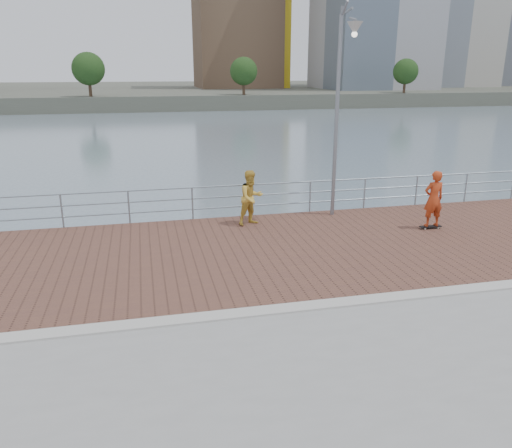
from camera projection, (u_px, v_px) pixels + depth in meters
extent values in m
plane|color=slate|center=(276.00, 392.00, 11.03)|extent=(400.00, 400.00, 0.00)
cube|color=brown|center=(243.00, 252.00, 13.78)|extent=(40.00, 6.80, 0.02)
cube|color=#B7B5AD|center=(277.00, 310.00, 10.43)|extent=(40.00, 0.40, 0.06)
cube|color=#4C5142|center=(149.00, 92.00, 124.62)|extent=(320.00, 95.00, 2.50)
cylinder|color=#8C9EA8|center=(62.00, 211.00, 15.69)|extent=(0.06, 0.06, 1.10)
cylinder|color=#8C9EA8|center=(129.00, 207.00, 16.13)|extent=(0.06, 0.06, 1.10)
cylinder|color=#8C9EA8|center=(192.00, 204.00, 16.56)|extent=(0.06, 0.06, 1.10)
cylinder|color=#8C9EA8|center=(253.00, 200.00, 17.00)|extent=(0.06, 0.06, 1.10)
cylinder|color=#8C9EA8|center=(310.00, 197.00, 17.44)|extent=(0.06, 0.06, 1.10)
cylinder|color=#8C9EA8|center=(364.00, 194.00, 17.87)|extent=(0.06, 0.06, 1.10)
cylinder|color=#8C9EA8|center=(416.00, 191.00, 18.31)|extent=(0.06, 0.06, 1.10)
cylinder|color=#8C9EA8|center=(466.00, 188.00, 18.75)|extent=(0.06, 0.06, 1.10)
cylinder|color=#8C9EA8|center=(223.00, 186.00, 16.62)|extent=(39.00, 0.05, 0.05)
cylinder|color=#8C9EA8|center=(223.00, 197.00, 16.73)|extent=(39.00, 0.05, 0.05)
cylinder|color=#8C9EA8|center=(223.00, 207.00, 16.84)|extent=(39.00, 0.05, 0.05)
cylinder|color=gray|center=(336.00, 120.00, 16.31)|extent=(0.13, 0.13, 6.44)
cylinder|color=gray|center=(348.00, 12.00, 14.85)|extent=(0.08, 1.07, 0.08)
cone|color=#B2B2AD|center=(355.00, 18.00, 14.41)|extent=(0.47, 0.47, 0.38)
cube|color=black|center=(431.00, 226.00, 15.72)|extent=(0.71, 0.19, 0.03)
cylinder|color=beige|center=(425.00, 229.00, 15.63)|extent=(0.05, 0.04, 0.05)
cylinder|color=beige|center=(438.00, 228.00, 15.72)|extent=(0.05, 0.04, 0.05)
cylinder|color=beige|center=(423.00, 227.00, 15.75)|extent=(0.05, 0.04, 0.05)
cylinder|color=beige|center=(436.00, 227.00, 15.84)|extent=(0.05, 0.04, 0.05)
imported|color=#BB3B18|center=(434.00, 199.00, 15.45)|extent=(0.65, 0.43, 1.76)
imported|color=gold|center=(251.00, 198.00, 15.91)|extent=(1.05, 0.95, 1.77)
cube|color=brown|center=(236.00, 15.00, 112.14)|extent=(18.00, 18.00, 31.65)
cylinder|color=#473323|center=(90.00, 84.00, 79.20)|extent=(0.50, 0.50, 3.98)
sphere|color=#193814|center=(88.00, 69.00, 78.52)|extent=(5.11, 5.11, 5.11)
cylinder|color=#473323|center=(244.00, 84.00, 84.57)|extent=(0.50, 0.50, 3.61)
sphere|color=#193814|center=(244.00, 71.00, 83.95)|extent=(4.64, 4.64, 4.64)
cylinder|color=#473323|center=(405.00, 83.00, 90.96)|extent=(0.50, 0.50, 3.53)
sphere|color=#193814|center=(406.00, 71.00, 90.36)|extent=(4.53, 4.53, 4.53)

